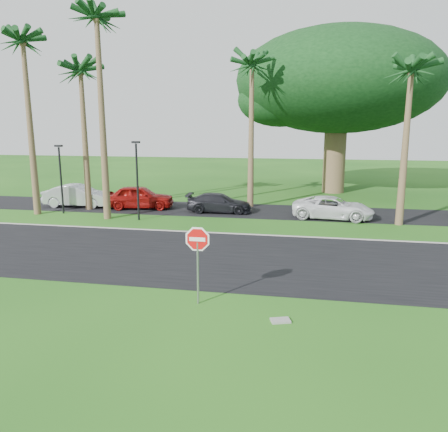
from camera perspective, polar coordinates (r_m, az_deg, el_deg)
ground at (r=16.93m, az=-2.57°, el=-7.29°), size 120.00×120.00×0.00m
road at (r=18.78m, az=-1.18°, el=-5.31°), size 120.00×8.00×0.02m
parking_strip at (r=28.85m, az=3.08°, el=0.71°), size 120.00×5.00×0.02m
curb at (r=22.61m, az=0.92°, el=-2.31°), size 120.00×0.12×0.06m
stop_sign_near at (r=13.50m, az=-3.47°, el=-4.37°), size 1.05×0.07×2.62m
palm_left_far at (r=30.06m, az=-24.78°, el=19.55°), size 5.00×5.00×11.50m
palm_left_mid at (r=30.29m, az=-18.22°, el=17.16°), size 5.00×5.00×10.00m
palm_left_near at (r=27.34m, az=-16.28°, el=23.08°), size 5.00×5.00×12.50m
palm_center at (r=30.03m, az=3.68°, el=18.68°), size 5.00×5.00×10.50m
palm_right_near at (r=26.26m, az=23.26°, el=16.67°), size 5.00×5.00×9.50m
canopy_tree at (r=37.80m, az=14.70°, el=16.57°), size 16.50×16.50×13.12m
streetlight_left at (r=29.47m, az=-20.56°, el=5.11°), size 0.45×0.25×4.34m
streetlight_right at (r=26.11m, az=-11.28°, el=5.21°), size 0.45×0.25×4.64m
car_silver at (r=31.72m, az=-18.53°, el=2.49°), size 4.70×1.88×1.52m
car_red at (r=29.96m, az=-10.99°, el=2.43°), size 4.86×2.64×1.57m
car_dark at (r=28.15m, az=-0.64°, el=1.69°), size 4.28×1.92×1.22m
car_minivan at (r=27.01m, az=14.03°, el=1.03°), size 4.98×2.69×1.33m
utility_slab at (r=12.97m, az=7.38°, el=-13.38°), size 0.63×0.51×0.06m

